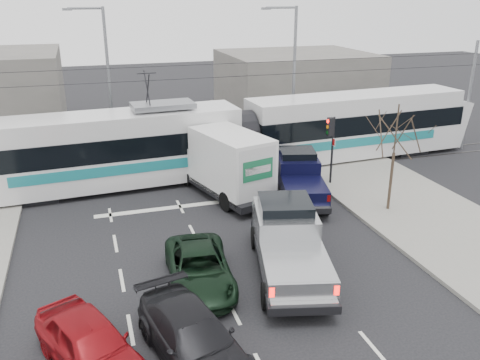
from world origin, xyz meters
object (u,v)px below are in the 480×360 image
object	(u,v)px
tram	(242,136)
box_truck	(225,164)
bare_tree	(396,134)
green_car	(199,268)
traffic_signal	(331,136)
red_car	(90,345)
street_lamp_far	(105,73)
navy_pickup	(299,177)
street_lamp_near	(291,70)
dark_car	(194,338)
silver_pickup	(288,239)

from	to	relation	value
tram	box_truck	bearing A→B (deg)	-124.06
bare_tree	green_car	size ratio (longest dim) A/B	1.05
traffic_signal	red_car	size ratio (longest dim) A/B	0.81
street_lamp_far	box_truck	bearing A→B (deg)	-61.28
tram	navy_pickup	xyz separation A→B (m)	(1.47, -4.81, -0.95)
street_lamp_near	red_car	bearing A→B (deg)	-126.26
traffic_signal	street_lamp_near	size ratio (longest dim) A/B	0.40
tram	dark_car	distance (m)	16.31
tram	bare_tree	bearing A→B (deg)	-61.23
street_lamp_near	traffic_signal	bearing A→B (deg)	-96.41
traffic_signal	dark_car	bearing A→B (deg)	-130.89
street_lamp_far	box_truck	size ratio (longest dim) A/B	1.26
bare_tree	dark_car	bearing A→B (deg)	-146.05
traffic_signal	navy_pickup	distance (m)	3.00
tram	silver_pickup	world-z (taller)	tram
green_car	red_car	distance (m)	4.99
silver_pickup	dark_car	size ratio (longest dim) A/B	1.41
tram	dark_car	size ratio (longest dim) A/B	5.87
street_lamp_near	silver_pickup	bearing A→B (deg)	-112.80
street_lamp_near	tram	xyz separation A→B (m)	(-4.56, -3.87, -3.02)
traffic_signal	red_car	bearing A→B (deg)	-139.28
bare_tree	silver_pickup	xyz separation A→B (m)	(-6.57, -3.46, -2.59)
traffic_signal	red_car	distance (m)	16.80
navy_pickup	tram	bearing A→B (deg)	121.58
tram	box_truck	world-z (taller)	tram
street_lamp_far	dark_car	xyz separation A→B (m)	(0.78, -20.91, -4.39)
tram	silver_pickup	distance (m)	11.26
street_lamp_near	navy_pickup	distance (m)	10.04
bare_tree	red_car	distance (m)	15.69
navy_pickup	silver_pickup	bearing A→B (deg)	-102.30
bare_tree	traffic_signal	distance (m)	4.28
traffic_signal	green_car	size ratio (longest dim) A/B	0.76
green_car	silver_pickup	bearing A→B (deg)	9.04
bare_tree	red_car	xyz separation A→B (m)	(-13.77, -6.88, -3.04)
street_lamp_near	tram	distance (m)	6.70
box_truck	navy_pickup	size ratio (longest dim) A/B	1.22
red_car	dark_car	world-z (taller)	red_car
dark_car	box_truck	bearing A→B (deg)	57.11
traffic_signal	street_lamp_far	bearing A→B (deg)	138.28
green_car	navy_pickup	bearing A→B (deg)	50.45
silver_pickup	green_car	size ratio (longest dim) A/B	1.48
green_car	traffic_signal	bearing A→B (deg)	46.86
bare_tree	tram	size ratio (longest dim) A/B	0.17
bare_tree	navy_pickup	bearing A→B (deg)	140.22
navy_pickup	red_car	world-z (taller)	navy_pickup
silver_pickup	red_car	xyz separation A→B (m)	(-7.20, -3.42, -0.45)
silver_pickup	red_car	distance (m)	7.98
bare_tree	dark_car	xyz separation A→B (m)	(-11.01, -7.41, -3.07)
tram	box_truck	size ratio (longest dim) A/B	4.07
street_lamp_near	green_car	xyz separation A→B (m)	(-9.70, -15.13, -4.45)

